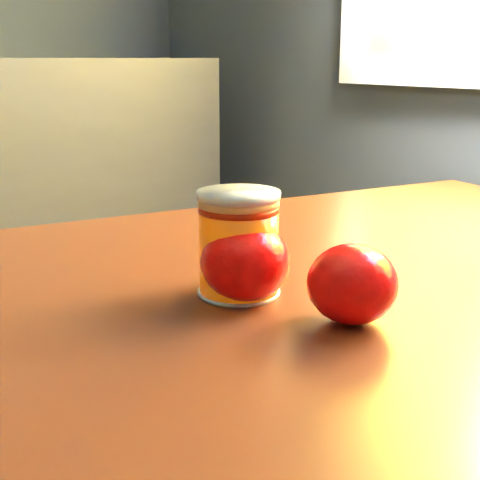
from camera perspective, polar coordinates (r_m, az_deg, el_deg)
table at (r=0.64m, az=7.59°, el=-11.05°), size 1.02×0.77×0.71m
juice_glass at (r=0.55m, az=-0.11°, el=-0.33°), size 0.07×0.07×0.09m
orange_front at (r=0.54m, az=0.45°, el=-1.85°), size 0.08×0.08×0.06m
orange_back at (r=0.50m, az=9.56°, el=-3.71°), size 0.08×0.08×0.06m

